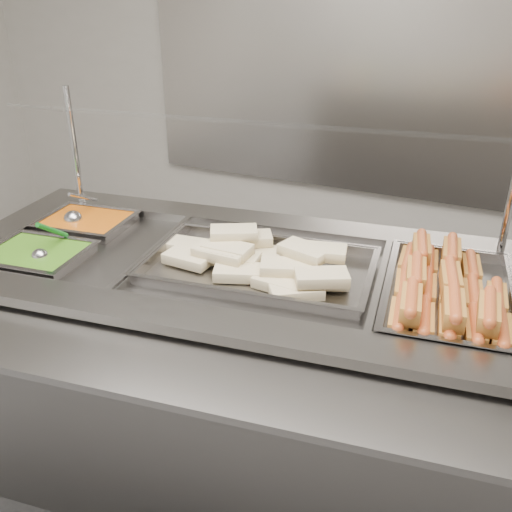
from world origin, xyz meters
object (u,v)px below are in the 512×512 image
at_px(serving_spoon, 42,252).
at_px(pan_wraps, 259,271).
at_px(steam_counter, 242,377).
at_px(pan_hotdogs, 448,302).
at_px(ladle, 74,218).
at_px(sneeze_guard, 262,128).

bearing_deg(serving_spoon, pan_wraps, 20.29).
bearing_deg(pan_wraps, steam_counter, -172.22).
height_order(pan_hotdogs, serving_spoon, serving_spoon).
bearing_deg(pan_wraps, pan_hotdogs, 7.78).
distance_m(steam_counter, ladle, 0.91).
bearing_deg(steam_counter, serving_spoon, -158.53).
bearing_deg(steam_counter, pan_hotdogs, 7.78).
bearing_deg(steam_counter, ladle, 176.98).
relative_size(steam_counter, pan_hotdogs, 3.34).
relative_size(steam_counter, pan_wraps, 2.71).
bearing_deg(ladle, serving_spoon, -68.21).
height_order(pan_wraps, serving_spoon, serving_spoon).
bearing_deg(pan_wraps, serving_spoon, -159.71).
distance_m(sneeze_guard, pan_hotdogs, 0.85).
distance_m(steam_counter, pan_hotdogs, 0.82).
distance_m(ladle, serving_spoon, 0.32).
relative_size(pan_hotdogs, ladle, 2.99).
xyz_separation_m(pan_hotdogs, serving_spoon, (-1.32, -0.35, 0.06)).
bearing_deg(pan_hotdogs, steam_counter, -172.22).
relative_size(sneeze_guard, ladle, 8.47).
bearing_deg(serving_spoon, pan_hotdogs, 14.67).
height_order(steam_counter, serving_spoon, serving_spoon).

